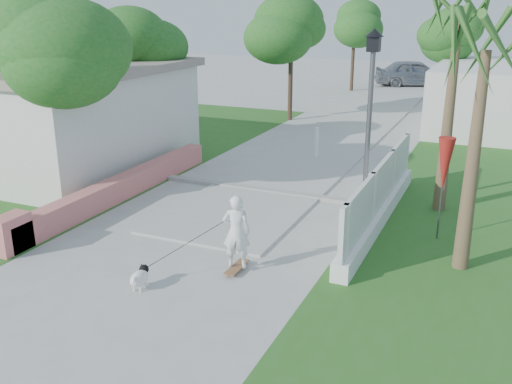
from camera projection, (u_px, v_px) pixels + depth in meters
The scene contains 21 objects.
ground at pixel (139, 285), 10.60m from camera, with size 90.00×90.00×0.00m, color #B7B7B2.
path_strip at pixel (376, 109), 27.96m from camera, with size 3.20×36.00×0.06m, color #B7B7B2.
curb at pixel (264, 190), 15.79m from camera, with size 6.50×0.25×0.10m, color #999993.
grass_left at pixel (105, 151), 20.22m from camera, with size 8.00×20.00×0.01m, color #2D641F.
pink_wall at pixel (111, 192), 14.85m from camera, with size 0.45×8.20×0.80m.
house_left at pixel (36, 112), 18.35m from camera, with size 8.40×7.40×3.23m.
lattice_fence at pixel (380, 201), 13.47m from camera, with size 0.35×7.00×1.50m.
building_right at pixel (511, 97), 23.53m from camera, with size 6.00×8.00×2.60m, color silver.
street_lamp at pixel (369, 117), 13.50m from camera, with size 0.44×0.44×4.44m.
bollard at pixel (317, 142), 19.02m from camera, with size 0.14×0.14×1.09m.
patio_umbrella at pixel (445, 166), 12.14m from camera, with size 0.36×0.36×2.30m.
tree_left_near at pixel (45, 54), 13.70m from camera, with size 3.60×3.60×5.28m.
tree_left_mid at pixel (143, 50), 18.96m from camera, with size 3.20×3.20×4.85m.
tree_path_left at pixel (292, 32), 24.42m from camera, with size 3.40×3.40×5.23m.
tree_path_right at pixel (452, 38), 25.62m from camera, with size 3.00×3.00×4.79m.
tree_path_far at pixel (355, 24), 33.03m from camera, with size 3.20×3.20×5.17m.
palm_far at pixel (458, 26), 13.07m from camera, with size 1.80×1.80×5.30m.
palm_near at pixel (485, 64), 10.07m from camera, with size 1.80×1.80×4.70m.
skateboarder at pixel (198, 241), 10.78m from camera, with size 1.62×1.57×1.56m.
dog at pixel (140, 277), 10.41m from camera, with size 0.33×0.60×0.41m.
parked_car at pixel (415, 73), 35.65m from camera, with size 1.96×4.87×1.66m, color #B0B4B8.
Camera 1 is at (5.83, -7.83, 4.98)m, focal length 40.00 mm.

